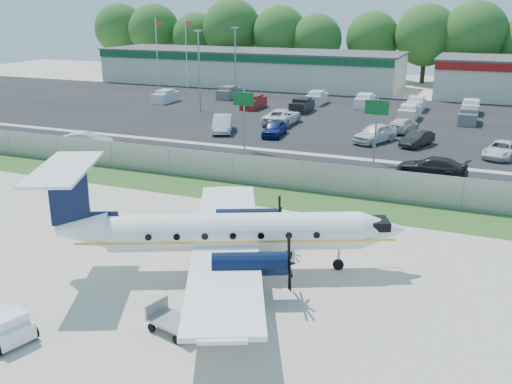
% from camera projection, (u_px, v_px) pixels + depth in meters
% --- Properties ---
extents(ground, '(170.00, 170.00, 0.00)m').
position_uv_depth(ground, '(205.00, 280.00, 25.34)').
color(ground, beige).
rests_on(ground, ground).
extents(grass_verge, '(170.00, 4.00, 0.02)m').
position_uv_depth(grass_verge, '(292.00, 199.00, 35.90)').
color(grass_verge, '#2D561E').
rests_on(grass_verge, ground).
extents(access_road, '(170.00, 8.00, 0.02)m').
position_uv_depth(access_road, '(322.00, 171.00, 42.06)').
color(access_road, black).
rests_on(access_road, ground).
extents(parking_lot, '(170.00, 32.00, 0.02)m').
position_uv_depth(parking_lot, '(377.00, 121.00, 60.55)').
color(parking_lot, black).
rests_on(parking_lot, ground).
extents(perimeter_fence, '(120.00, 0.06, 1.99)m').
position_uv_depth(perimeter_fence, '(302.00, 176.00, 37.36)').
color(perimeter_fence, gray).
rests_on(perimeter_fence, ground).
extents(building_west, '(46.40, 12.40, 5.24)m').
position_uv_depth(building_west, '(249.00, 67.00, 87.70)').
color(building_west, beige).
rests_on(building_west, ground).
extents(sign_left, '(1.80, 0.26, 5.00)m').
position_uv_depth(sign_left, '(244.00, 107.00, 47.26)').
color(sign_left, gray).
rests_on(sign_left, ground).
extents(sign_mid, '(1.80, 0.26, 5.00)m').
position_uv_depth(sign_mid, '(376.00, 116.00, 43.31)').
color(sign_mid, gray).
rests_on(sign_mid, ground).
extents(flagpole_west, '(1.06, 0.12, 10.00)m').
position_uv_depth(flagpole_west, '(157.00, 48.00, 84.90)').
color(flagpole_west, white).
rests_on(flagpole_west, ground).
extents(flagpole_east, '(1.06, 0.12, 10.00)m').
position_uv_depth(flagpole_east, '(187.00, 49.00, 83.10)').
color(flagpole_east, white).
rests_on(flagpole_east, ground).
extents(light_pole_nw, '(0.90, 0.35, 9.09)m').
position_uv_depth(light_pole_nw, '(199.00, 65.00, 64.34)').
color(light_pole_nw, gray).
rests_on(light_pole_nw, ground).
extents(light_pole_sw, '(0.90, 0.35, 9.09)m').
position_uv_depth(light_pole_sw, '(235.00, 58.00, 73.15)').
color(light_pole_sw, gray).
rests_on(light_pole_sw, ground).
extents(tree_line, '(112.00, 6.00, 14.00)m').
position_uv_depth(tree_line, '(417.00, 83.00, 90.48)').
color(tree_line, '#235519').
rests_on(tree_line, ground).
extents(aircraft, '(16.16, 15.68, 5.03)m').
position_uv_depth(aircraft, '(228.00, 232.00, 25.57)').
color(aircraft, white).
rests_on(aircraft, ground).
extents(pushback_tug, '(2.48, 2.11, 1.19)m').
position_uv_depth(pushback_tug, '(5.00, 326.00, 20.61)').
color(pushback_tug, white).
rests_on(pushback_tug, ground).
extents(baggage_cart_far, '(2.11, 1.58, 0.98)m').
position_uv_depth(baggage_cart_far, '(174.00, 321.00, 21.18)').
color(baggage_cart_far, gray).
rests_on(baggage_cart_far, ground).
extents(cone_starboard_wing, '(0.33, 0.33, 0.47)m').
position_uv_depth(cone_starboard_wing, '(138.00, 217.00, 32.24)').
color(cone_starboard_wing, '#FF3508').
rests_on(cone_starboard_wing, ground).
extents(road_car_west, '(4.63, 2.97, 1.44)m').
position_uv_depth(road_car_west, '(87.00, 149.00, 48.57)').
color(road_car_west, silver).
rests_on(road_car_west, ground).
extents(road_car_mid, '(5.17, 2.71, 1.43)m').
position_uv_depth(road_car_mid, '(431.00, 177.00, 40.67)').
color(road_car_mid, black).
rests_on(road_car_mid, ground).
extents(parked_car_a, '(3.43, 5.25, 1.64)m').
position_uv_depth(parked_car_a, '(223.00, 132.00, 55.12)').
color(parked_car_a, silver).
rests_on(parked_car_a, ground).
extents(parked_car_b, '(2.13, 4.39, 1.44)m').
position_uv_depth(parked_car_b, '(274.00, 136.00, 53.40)').
color(parked_car_b, navy).
rests_on(parked_car_b, ground).
extents(parked_car_c, '(3.69, 5.26, 1.66)m').
position_uv_depth(parked_car_c, '(374.00, 142.00, 50.94)').
color(parked_car_c, silver).
rests_on(parked_car_c, ground).
extents(parked_car_d, '(2.72, 4.29, 1.33)m').
position_uv_depth(parked_car_d, '(417.00, 146.00, 49.52)').
color(parked_car_d, black).
rests_on(parked_car_d, ground).
extents(parked_car_e, '(3.25, 5.06, 1.30)m').
position_uv_depth(parked_car_e, '(501.00, 157.00, 45.86)').
color(parked_car_e, silver).
rests_on(parked_car_e, ground).
extents(parked_car_f, '(2.71, 5.78, 1.60)m').
position_uv_depth(parked_car_f, '(282.00, 124.00, 58.74)').
color(parked_car_f, silver).
rests_on(parked_car_f, ground).
extents(parked_car_g, '(2.88, 4.92, 1.34)m').
position_uv_depth(parked_car_g, '(402.00, 132.00, 55.12)').
color(parked_car_g, beige).
rests_on(parked_car_g, ground).
extents(far_parking_rows, '(56.00, 10.00, 1.60)m').
position_uv_depth(far_parking_rows, '(385.00, 113.00, 64.95)').
color(far_parking_rows, gray).
rests_on(far_parking_rows, ground).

